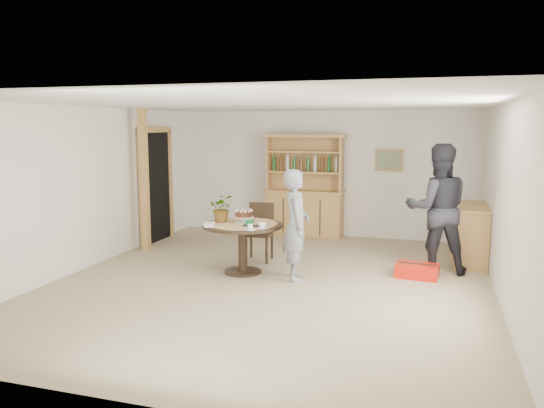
{
  "coord_description": "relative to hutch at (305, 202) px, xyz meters",
  "views": [
    {
      "loc": [
        2.15,
        -6.96,
        2.21
      ],
      "look_at": [
        -0.15,
        0.51,
        1.05
      ],
      "focal_mm": 35.0,
      "sensor_mm": 36.0,
      "label": 1
    }
  ],
  "objects": [
    {
      "name": "ground",
      "position": [
        0.3,
        -3.24,
        -0.69
      ],
      "size": [
        7.0,
        7.0,
        0.0
      ],
      "primitive_type": "plane",
      "color": "tan",
      "rests_on": "ground"
    },
    {
      "name": "sideboard",
      "position": [
        3.04,
        -1.24,
        -0.22
      ],
      "size": [
        0.54,
        1.26,
        0.94
      ],
      "color": "tan",
      "rests_on": "ground"
    },
    {
      "name": "room_shell",
      "position": [
        0.3,
        -3.23,
        1.05
      ],
      "size": [
        6.04,
        7.04,
        2.52
      ],
      "color": "white",
      "rests_on": "ground"
    },
    {
      "name": "adult_person",
      "position": [
        2.52,
        -1.99,
        0.29
      ],
      "size": [
        1.07,
        0.91,
        1.95
      ],
      "primitive_type": "imported",
      "rotation": [
        0.0,
        0.0,
        3.34
      ],
      "color": "black",
      "rests_on": "ground"
    },
    {
      "name": "coffee_cup_b",
      "position": [
        0.02,
        -3.33,
        0.11
      ],
      "size": [
        0.15,
        0.15,
        0.08
      ],
      "color": "white",
      "rests_on": "dining_table"
    },
    {
      "name": "napkins",
      "position": [
        -0.67,
        -3.2,
        0.09
      ],
      "size": [
        0.24,
        0.33,
        0.03
      ],
      "color": "white",
      "rests_on": "dining_table"
    },
    {
      "name": "gift_tray",
      "position": [
        -0.05,
        -3.01,
        0.1
      ],
      "size": [
        0.3,
        0.2,
        0.08
      ],
      "color": "black",
      "rests_on": "dining_table"
    },
    {
      "name": "red_suitcase",
      "position": [
        2.27,
        -2.36,
        -0.59
      ],
      "size": [
        0.64,
        0.47,
        0.21
      ],
      "rotation": [
        0.0,
        0.0,
        -0.11
      ],
      "color": "red",
      "rests_on": "ground"
    },
    {
      "name": "dining_chair",
      "position": [
        -0.27,
        -2.05,
        -0.15
      ],
      "size": [
        0.44,
        0.44,
        0.95
      ],
      "rotation": [
        0.0,
        0.0,
        0.06
      ],
      "color": "black",
      "rests_on": "ground"
    },
    {
      "name": "teen_boy",
      "position": [
        0.59,
        -2.98,
        0.11
      ],
      "size": [
        0.54,
        0.67,
        1.6
      ],
      "primitive_type": "imported",
      "rotation": [
        0.0,
        0.0,
        1.87
      ],
      "color": "gray",
      "rests_on": "ground"
    },
    {
      "name": "dining_table",
      "position": [
        -0.26,
        -2.88,
        -0.08
      ],
      "size": [
        1.2,
        1.2,
        0.76
      ],
      "color": "black",
      "rests_on": "ground"
    },
    {
      "name": "birthday_cake",
      "position": [
        -0.26,
        -2.83,
        0.19
      ],
      "size": [
        0.3,
        0.3,
        0.2
      ],
      "color": "white",
      "rests_on": "dining_table"
    },
    {
      "name": "coffee_cup_a",
      "position": [
        0.14,
        -3.16,
        0.11
      ],
      "size": [
        0.15,
        0.15,
        0.09
      ],
      "color": "white",
      "rests_on": "dining_table"
    },
    {
      "name": "doorway",
      "position": [
        -2.63,
        -1.24,
        0.42
      ],
      "size": [
        0.13,
        1.1,
        2.18
      ],
      "color": "black",
      "rests_on": "ground"
    },
    {
      "name": "hutch",
      "position": [
        0.0,
        0.0,
        0.0
      ],
      "size": [
        1.62,
        0.54,
        2.04
      ],
      "color": "tan",
      "rests_on": "ground"
    },
    {
      "name": "pine_post",
      "position": [
        -2.4,
        -2.04,
        0.56
      ],
      "size": [
        0.12,
        0.12,
        2.5
      ],
      "primitive_type": "cube",
      "color": "tan",
      "rests_on": "ground"
    },
    {
      "name": "flower_vase",
      "position": [
        -0.61,
        -2.83,
        0.28
      ],
      "size": [
        0.47,
        0.44,
        0.42
      ],
      "primitive_type": "imported",
      "rotation": [
        0.0,
        0.0,
        0.35
      ],
      "color": "#3F7233",
      "rests_on": "dining_table"
    }
  ]
}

